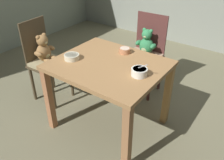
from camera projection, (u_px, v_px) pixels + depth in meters
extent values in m
cube|color=#746F53|center=(109.00, 125.00, 2.57)|extent=(5.20, 5.20, 0.04)
cube|color=#A17445|center=(109.00, 65.00, 2.18)|extent=(1.00, 0.85, 0.04)
cube|color=#A56944|center=(49.00, 100.00, 2.34)|extent=(0.06, 0.06, 0.69)
cube|color=#9B6943|center=(127.00, 140.00, 1.89)|extent=(0.06, 0.06, 0.69)
cube|color=#9D6E45|center=(97.00, 69.00, 2.86)|extent=(0.06, 0.06, 0.69)
cube|color=#A17743|center=(167.00, 95.00, 2.41)|extent=(0.06, 0.06, 0.69)
cube|color=#483B27|center=(50.00, 65.00, 2.73)|extent=(0.41, 0.39, 0.02)
cube|color=#483B27|center=(35.00, 41.00, 2.68)|extent=(0.04, 0.34, 0.49)
cylinder|color=#483B27|center=(53.00, 93.00, 2.66)|extent=(0.04, 0.04, 0.44)
cylinder|color=#483B27|center=(72.00, 80.00, 2.89)|extent=(0.04, 0.04, 0.44)
cylinder|color=#483B27|center=(33.00, 84.00, 2.82)|extent=(0.04, 0.04, 0.44)
cylinder|color=#483B27|center=(52.00, 73.00, 3.04)|extent=(0.04, 0.04, 0.44)
cube|color=tan|center=(49.00, 63.00, 2.71)|extent=(0.38, 0.36, 0.04)
ellipsoid|color=olive|center=(44.00, 52.00, 2.68)|extent=(0.15, 0.18, 0.20)
ellipsoid|color=beige|center=(47.00, 54.00, 2.67)|extent=(0.06, 0.10, 0.12)
sphere|color=olive|center=(42.00, 40.00, 2.60)|extent=(0.13, 0.13, 0.13)
ellipsoid|color=beige|center=(45.00, 42.00, 2.59)|extent=(0.05, 0.05, 0.04)
sphere|color=olive|center=(38.00, 38.00, 2.55)|extent=(0.05, 0.05, 0.05)
sphere|color=olive|center=(44.00, 35.00, 2.61)|extent=(0.05, 0.05, 0.05)
ellipsoid|color=olive|center=(38.00, 54.00, 2.59)|extent=(0.11, 0.06, 0.05)
ellipsoid|color=olive|center=(51.00, 48.00, 2.73)|extent=(0.11, 0.06, 0.05)
ellipsoid|color=olive|center=(48.00, 62.00, 2.64)|extent=(0.13, 0.07, 0.06)
ellipsoid|color=olive|center=(54.00, 58.00, 2.71)|extent=(0.13, 0.07, 0.06)
cube|color=#532B28|center=(143.00, 59.00, 2.87)|extent=(0.43, 0.38, 0.02)
cube|color=#532B28|center=(151.00, 34.00, 2.85)|extent=(0.38, 0.03, 0.49)
cylinder|color=#532B28|center=(123.00, 76.00, 2.97)|extent=(0.04, 0.04, 0.44)
cylinder|color=#532B28|center=(149.00, 85.00, 2.80)|extent=(0.04, 0.04, 0.44)
cylinder|color=#532B28|center=(135.00, 66.00, 3.18)|extent=(0.04, 0.04, 0.44)
cylinder|color=#532B28|center=(160.00, 74.00, 3.01)|extent=(0.04, 0.04, 0.44)
cube|color=tan|center=(143.00, 57.00, 2.85)|extent=(0.39, 0.35, 0.04)
ellipsoid|color=#35844F|center=(146.00, 46.00, 2.84)|extent=(0.18, 0.15, 0.20)
ellipsoid|color=#C8C087|center=(145.00, 48.00, 2.81)|extent=(0.10, 0.06, 0.12)
sphere|color=#35844F|center=(147.00, 34.00, 2.75)|extent=(0.12, 0.12, 0.12)
ellipsoid|color=#C8C087|center=(145.00, 36.00, 2.73)|extent=(0.05, 0.04, 0.04)
sphere|color=#35844F|center=(144.00, 30.00, 2.75)|extent=(0.05, 0.05, 0.05)
sphere|color=#35844F|center=(151.00, 31.00, 2.71)|extent=(0.05, 0.05, 0.05)
ellipsoid|color=#35844F|center=(138.00, 43.00, 2.85)|extent=(0.06, 0.11, 0.06)
ellipsoid|color=#35844F|center=(153.00, 46.00, 2.76)|extent=(0.06, 0.11, 0.06)
ellipsoid|color=#35844F|center=(138.00, 53.00, 2.82)|extent=(0.06, 0.13, 0.06)
ellipsoid|color=#35844F|center=(146.00, 55.00, 2.78)|extent=(0.06, 0.13, 0.06)
cylinder|color=silver|center=(139.00, 72.00, 1.98)|extent=(0.14, 0.14, 0.06)
cylinder|color=silver|center=(139.00, 75.00, 1.99)|extent=(0.08, 0.08, 0.01)
cylinder|color=beige|center=(140.00, 69.00, 1.96)|extent=(0.11, 0.11, 0.01)
cylinder|color=#BCBCC1|center=(143.00, 66.00, 1.92)|extent=(0.09, 0.02, 0.07)
ellipsoid|color=#BCBCC1|center=(139.00, 69.00, 1.97)|extent=(0.04, 0.03, 0.01)
cylinder|color=beige|center=(72.00, 57.00, 2.24)|extent=(0.14, 0.14, 0.05)
cylinder|color=beige|center=(72.00, 59.00, 2.24)|extent=(0.08, 0.08, 0.01)
cylinder|color=beige|center=(72.00, 55.00, 2.23)|extent=(0.12, 0.12, 0.01)
cylinder|color=#BA764F|center=(125.00, 50.00, 2.35)|extent=(0.11, 0.11, 0.05)
cylinder|color=#BA764F|center=(125.00, 52.00, 2.36)|extent=(0.06, 0.06, 0.01)
cylinder|color=beige|center=(125.00, 48.00, 2.34)|extent=(0.09, 0.09, 0.01)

